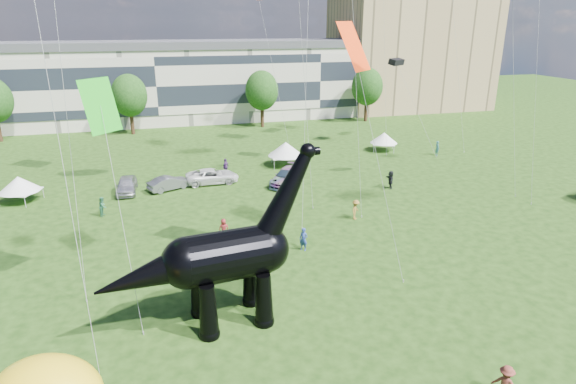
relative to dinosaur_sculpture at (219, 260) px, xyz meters
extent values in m
plane|color=#16330C|center=(5.68, -1.39, -3.89)|extent=(220.00, 220.00, 0.00)
cube|color=beige|center=(-2.32, 60.61, 2.11)|extent=(78.00, 11.00, 12.00)
cube|color=tan|center=(45.68, 63.61, 7.11)|extent=(28.00, 18.00, 22.00)
cylinder|color=#382314|center=(-6.32, 51.61, -2.29)|extent=(0.56, 0.56, 3.20)
ellipsoid|color=#14380F|center=(-6.32, 51.61, 2.43)|extent=(5.20, 5.20, 6.24)
cylinder|color=#382314|center=(13.68, 51.61, -2.29)|extent=(0.56, 0.56, 3.20)
ellipsoid|color=#14380F|center=(13.68, 51.61, 2.43)|extent=(5.20, 5.20, 6.24)
cylinder|color=#382314|center=(31.68, 51.61, -2.29)|extent=(0.56, 0.56, 3.20)
ellipsoid|color=#14380F|center=(31.68, 51.61, 2.43)|extent=(5.20, 5.20, 6.24)
cone|color=black|center=(-0.86, -1.26, -2.32)|extent=(1.20, 1.20, 3.13)
sphere|color=black|center=(-0.86, -1.26, -3.70)|extent=(1.15, 1.15, 1.15)
cone|color=black|center=(-1.14, 1.02, -2.32)|extent=(1.20, 1.20, 3.13)
sphere|color=black|center=(-1.14, 1.02, -3.70)|extent=(1.15, 1.15, 1.15)
cone|color=black|center=(2.24, -0.89, -2.32)|extent=(1.20, 1.20, 3.13)
sphere|color=black|center=(2.24, -0.89, -3.70)|extent=(1.15, 1.15, 1.15)
cone|color=black|center=(1.97, 1.39, -2.32)|extent=(1.20, 1.20, 3.13)
sphere|color=black|center=(1.97, 1.39, -3.70)|extent=(1.15, 1.15, 1.15)
cylinder|color=black|center=(0.45, 0.05, 0.18)|extent=(4.68, 3.31, 2.81)
sphere|color=black|center=(-1.72, -0.21, 0.18)|extent=(2.81, 2.81, 2.81)
sphere|color=black|center=(2.62, 0.31, 0.18)|extent=(2.71, 2.71, 2.71)
cone|color=black|center=(3.88, 0.46, 3.19)|extent=(4.08, 2.02, 5.52)
sphere|color=black|center=(5.15, 0.61, 5.59)|extent=(0.88, 0.88, 0.88)
cylinder|color=black|center=(5.46, 0.65, 5.53)|extent=(0.78, 0.54, 0.46)
cone|color=black|center=(-3.86, -0.46, -0.17)|extent=(5.73, 2.83, 3.06)
imported|color=#BDBCC2|center=(-6.11, 24.21, -3.10)|extent=(2.09, 4.72, 1.58)
imported|color=slate|center=(-2.01, 24.00, -3.18)|extent=(4.52, 3.11, 1.41)
imported|color=silver|center=(2.45, 24.99, -3.12)|extent=(5.54, 2.63, 1.53)
imported|color=#595960|center=(10.01, 22.64, -3.05)|extent=(5.24, 6.02, 1.67)
cube|color=white|center=(11.57, 29.24, -2.70)|extent=(3.65, 3.65, 0.13)
cone|color=white|center=(11.57, 29.24, -1.84)|extent=(4.62, 4.62, 1.62)
cylinder|color=#999999|center=(9.86, 27.96, -3.30)|extent=(0.06, 0.06, 1.19)
cylinder|color=#999999|center=(12.85, 27.54, -3.30)|extent=(0.06, 0.06, 1.19)
cylinder|color=#999999|center=(10.28, 30.94, -3.30)|extent=(0.06, 0.06, 1.19)
cylinder|color=#999999|center=(13.27, 30.52, -3.30)|extent=(0.06, 0.06, 1.19)
cube|color=white|center=(25.77, 32.53, -2.88)|extent=(3.63, 3.63, 0.11)
cone|color=white|center=(25.77, 32.53, -2.14)|extent=(4.59, 4.59, 1.38)
cylinder|color=#999999|center=(24.07, 31.86, -3.38)|extent=(0.06, 0.06, 1.01)
cylinder|color=#999999|center=(26.43, 30.84, -3.38)|extent=(0.06, 0.06, 1.01)
cylinder|color=#999999|center=(25.10, 34.22, -3.38)|extent=(0.06, 0.06, 1.01)
cylinder|color=#999999|center=(27.46, 33.20, -3.38)|extent=(0.06, 0.06, 1.01)
cube|color=white|center=(-15.59, 24.09, -2.84)|extent=(3.76, 3.76, 0.11)
cone|color=white|center=(-15.59, 24.09, -2.08)|extent=(4.76, 4.76, 1.43)
cylinder|color=#999999|center=(-14.90, 22.34, -3.36)|extent=(0.06, 0.06, 1.05)
cylinder|color=#999999|center=(-16.28, 25.85, -3.36)|extent=(0.06, 0.06, 1.05)
cylinder|color=#999999|center=(-13.83, 24.78, -3.36)|extent=(0.06, 0.06, 1.05)
imported|color=teal|center=(31.37, 28.71, -2.97)|extent=(0.45, 0.67, 1.83)
imported|color=#2E754D|center=(-7.85, 18.44, -3.02)|extent=(0.83, 0.97, 1.74)
imported|color=#A7292C|center=(1.68, 11.10, -3.09)|extent=(0.81, 0.55, 1.60)
imported|color=brown|center=(11.33, -9.39, -2.98)|extent=(1.27, 1.33, 1.81)
imported|color=olive|center=(13.13, 11.90, -3.01)|extent=(1.23, 1.27, 1.75)
imported|color=#273E91|center=(7.08, 7.40, -3.01)|extent=(0.76, 0.74, 1.76)
imported|color=#4D2C63|center=(4.24, 27.50, -2.95)|extent=(1.04, 1.14, 1.87)
imported|color=black|center=(19.73, 18.53, -2.96)|extent=(0.80, 1.78, 1.85)
plane|color=#FF3E0D|center=(9.50, 5.21, 10.76)|extent=(3.37, 3.29, 2.91)
cube|color=black|center=(28.43, 35.73, 7.18)|extent=(2.62, 2.25, 0.94)
plane|color=green|center=(-5.62, 5.57, 7.70)|extent=(2.66, 2.75, 3.03)
camera|label=1|loc=(-2.55, -23.50, 12.22)|focal=30.00mm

